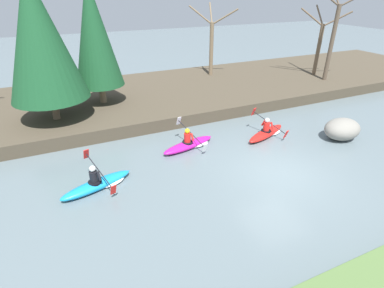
{
  "coord_description": "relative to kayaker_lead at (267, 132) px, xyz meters",
  "views": [
    {
      "loc": [
        -7.28,
        -7.67,
        6.6
      ],
      "look_at": [
        -2.6,
        2.78,
        0.55
      ],
      "focal_mm": 28.0,
      "sensor_mm": 36.0,
      "label": 1
    }
  ],
  "objects": [
    {
      "name": "ground_plane",
      "position": [
        -1.61,
        -3.01,
        -0.2
      ],
      "size": [
        90.0,
        90.0,
        0.0
      ],
      "primitive_type": "plane",
      "color": "slate"
    },
    {
      "name": "riverbank_far",
      "position": [
        -1.61,
        7.25,
        0.13
      ],
      "size": [
        44.0,
        9.4,
        0.66
      ],
      "color": "#4C4233",
      "rests_on": "ground"
    },
    {
      "name": "conifer_tree_left",
      "position": [
        -9.4,
        4.92,
        4.37
      ],
      "size": [
        3.61,
        3.61,
        6.73
      ],
      "color": "brown",
      "rests_on": "riverbank_far"
    },
    {
      "name": "conifer_tree_mid_left",
      "position": [
        -6.83,
        6.42,
        4.22
      ],
      "size": [
        2.61,
        2.61,
        6.52
      ],
      "color": "#7A664C",
      "rests_on": "riverbank_far"
    },
    {
      "name": "bare_tree_mid_upstream",
      "position": [
        1.63,
        9.34,
        2.78
      ],
      "size": [
        2.75,
        2.72,
        4.91
      ],
      "color": "#7A664C",
      "rests_on": "riverbank_far"
    },
    {
      "name": "bare_tree_mid_downstream",
      "position": [
        8.46,
        4.81,
        3.56
      ],
      "size": [
        3.62,
        3.58,
        6.57
      ],
      "color": "brown",
      "rests_on": "riverbank_far"
    },
    {
      "name": "bare_tree_downstream",
      "position": [
        8.79,
        6.16,
        2.7
      ],
      "size": [
        2.66,
        2.63,
        4.75
      ],
      "color": "brown",
      "rests_on": "riverbank_far"
    },
    {
      "name": "kayaker_lead",
      "position": [
        0.0,
        0.0,
        0.0
      ],
      "size": [
        2.74,
        2.0,
        1.2
      ],
      "rotation": [
        0.0,
        0.0,
        0.36
      ],
      "color": "red",
      "rests_on": "ground"
    },
    {
      "name": "kayaker_middle",
      "position": [
        -3.99,
        0.44,
        0.0
      ],
      "size": [
        2.78,
        2.05,
        1.2
      ],
      "rotation": [
        0.0,
        0.0,
        0.25
      ],
      "color": "#C61999",
      "rests_on": "ground"
    },
    {
      "name": "kayaker_trailing",
      "position": [
        -8.29,
        -1.03,
        0.0
      ],
      "size": [
        2.75,
        2.02,
        1.2
      ],
      "rotation": [
        0.0,
        0.0,
        0.32
      ],
      "color": "#1993D6",
      "rests_on": "ground"
    },
    {
      "name": "boulder_midstream",
      "position": [
        3.05,
        -1.72,
        0.31
      ],
      "size": [
        1.81,
        1.42,
        1.02
      ],
      "color": "gray",
      "rests_on": "ground"
    }
  ]
}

